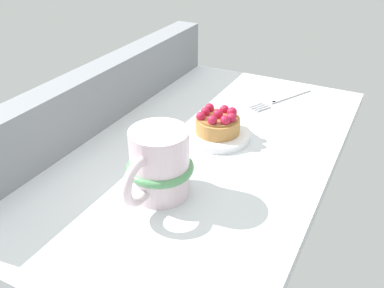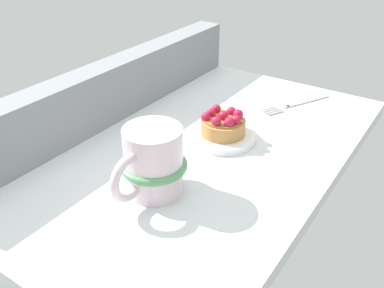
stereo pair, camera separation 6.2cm
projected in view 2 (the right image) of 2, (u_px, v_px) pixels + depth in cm
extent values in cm
cube|color=silver|center=(198.00, 152.00, 68.84)|extent=(68.04, 42.29, 2.48)
cube|color=gray|center=(110.00, 91.00, 74.70)|extent=(66.68, 5.01, 9.96)
cylinder|color=white|center=(223.00, 136.00, 69.71)|extent=(10.97, 10.97, 1.10)
cylinder|color=white|center=(222.00, 138.00, 69.85)|extent=(6.04, 6.04, 0.55)
cylinder|color=#B77F42|center=(223.00, 127.00, 68.82)|extent=(7.28, 7.28, 2.42)
cylinder|color=olive|center=(223.00, 119.00, 68.13)|extent=(6.41, 6.41, 0.30)
sphere|color=#B71938|center=(223.00, 116.00, 67.81)|extent=(1.64, 1.64, 1.64)
sphere|color=#B71938|center=(231.00, 111.00, 69.55)|extent=(1.56, 1.56, 1.56)
sphere|color=#B71938|center=(219.00, 109.00, 69.74)|extent=(1.51, 1.51, 1.51)
sphere|color=#B71938|center=(211.00, 113.00, 68.78)|extent=(1.49, 1.49, 1.49)
sphere|color=#B71938|center=(208.00, 118.00, 67.45)|extent=(1.48, 1.48, 1.48)
sphere|color=#B71938|center=(216.00, 121.00, 66.04)|extent=(1.56, 1.56, 1.56)
sphere|color=#B71938|center=(229.00, 122.00, 65.84)|extent=(1.62, 1.62, 1.62)
sphere|color=#B71938|center=(236.00, 120.00, 66.57)|extent=(1.64, 1.64, 1.64)
sphere|color=#B71938|center=(238.00, 114.00, 68.16)|extent=(1.67, 1.67, 1.67)
cylinder|color=silver|center=(154.00, 161.00, 55.53)|extent=(7.76, 7.76, 9.41)
torus|color=#569960|center=(154.00, 165.00, 55.88)|extent=(8.93, 8.93, 1.13)
torus|color=silver|center=(129.00, 178.00, 52.10)|extent=(6.45, 1.18, 6.45)
cube|color=#B7B7BC|center=(308.00, 101.00, 82.45)|extent=(9.66, 5.36, 0.60)
cube|color=#B7B7BC|center=(287.00, 106.00, 80.25)|extent=(1.32, 1.04, 0.60)
cube|color=#B7B7BC|center=(268.00, 108.00, 79.60)|extent=(3.23, 1.80, 0.60)
cube|color=#B7B7BC|center=(271.00, 109.00, 79.05)|extent=(3.23, 1.80, 0.60)
cube|color=#B7B7BC|center=(273.00, 111.00, 78.50)|extent=(3.23, 1.80, 0.60)
cube|color=#B7B7BC|center=(276.00, 112.00, 77.95)|extent=(3.23, 1.80, 0.60)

